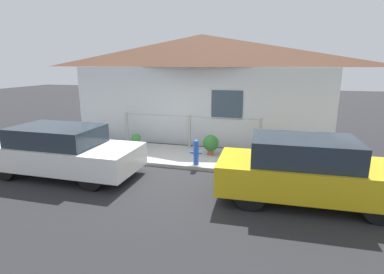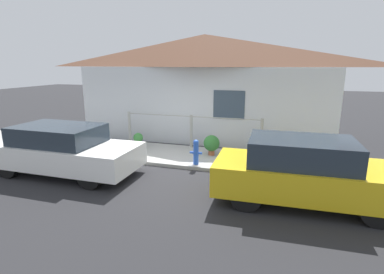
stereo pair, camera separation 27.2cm
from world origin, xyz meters
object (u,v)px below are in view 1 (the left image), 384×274
(car_right, at_px, (307,171))
(potted_plant_by_fence, at_px, (136,139))
(fire_hydrant, at_px, (196,151))
(potted_plant_near_hydrant, at_px, (211,143))
(car_left, at_px, (62,151))

(car_right, xyz_separation_m, potted_plant_by_fence, (-5.39, 2.78, -0.33))
(car_right, height_order, fire_hydrant, car_right)
(potted_plant_near_hydrant, bearing_deg, potted_plant_by_fence, 175.27)
(car_right, distance_m, fire_hydrant, 3.27)
(potted_plant_near_hydrant, xyz_separation_m, potted_plant_by_fence, (-2.72, 0.23, -0.09))
(potted_plant_near_hydrant, bearing_deg, car_left, -144.32)
(car_left, xyz_separation_m, car_right, (6.22, -0.00, 0.04))
(car_right, bearing_deg, potted_plant_near_hydrant, 134.43)
(car_right, distance_m, potted_plant_near_hydrant, 3.70)
(potted_plant_near_hydrant, bearing_deg, car_right, -43.72)
(car_left, bearing_deg, car_right, -0.21)
(fire_hydrant, bearing_deg, potted_plant_near_hydrant, 77.96)
(fire_hydrant, bearing_deg, car_right, -27.88)
(car_left, height_order, potted_plant_near_hydrant, car_left)
(car_left, xyz_separation_m, potted_plant_by_fence, (0.83, 2.78, -0.30))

